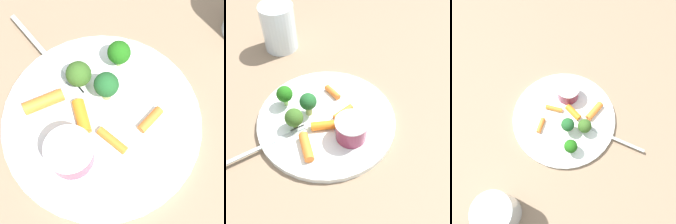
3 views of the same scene
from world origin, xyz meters
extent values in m
plane|color=#866E55|center=(0.00, 0.00, 0.00)|extent=(2.40, 2.40, 0.00)
cylinder|color=white|center=(0.00, 0.00, 0.01)|extent=(0.27, 0.27, 0.01)
cylinder|color=#802B46|center=(0.06, 0.02, 0.03)|extent=(0.06, 0.06, 0.04)
cylinder|color=silver|center=(0.06, 0.02, 0.05)|extent=(0.06, 0.06, 0.00)
cylinder|color=#94AA5E|center=(-0.03, -0.03, 0.02)|extent=(0.01, 0.01, 0.02)
sphere|color=#1E5726|center=(-0.03, -0.03, 0.05)|extent=(0.03, 0.03, 0.03)
cylinder|color=#7FB157|center=(-0.01, -0.06, 0.02)|extent=(0.01, 0.01, 0.01)
sphere|color=#345D20|center=(-0.01, -0.06, 0.04)|extent=(0.03, 0.03, 0.03)
cylinder|color=#90C264|center=(-0.07, -0.06, 0.02)|extent=(0.01, 0.01, 0.02)
sphere|color=#1E6215|center=(-0.07, -0.06, 0.04)|extent=(0.03, 0.03, 0.03)
cylinder|color=orange|center=(0.05, -0.06, 0.02)|extent=(0.06, 0.03, 0.02)
cylinder|color=orange|center=(-0.05, 0.04, 0.02)|extent=(0.04, 0.02, 0.01)
cylinder|color=orange|center=(0.01, 0.03, 0.02)|extent=(0.02, 0.05, 0.01)
cylinder|color=orange|center=(0.02, -0.02, 0.02)|extent=(0.03, 0.05, 0.02)
cube|color=#ADBBB7|center=(0.01, -0.14, 0.01)|extent=(0.02, 0.14, 0.00)
cube|color=#ADBBB7|center=(0.00, -0.06, 0.01)|extent=(0.00, 0.03, 0.00)
cube|color=#ADBBB7|center=(0.00, -0.06, 0.01)|extent=(0.00, 0.03, 0.00)
cube|color=#ADBBB7|center=(0.01, -0.06, 0.01)|extent=(0.00, 0.03, 0.00)
cube|color=#ADBBB7|center=(0.01, -0.06, 0.01)|extent=(0.00, 0.03, 0.00)
camera|label=1|loc=(0.08, 0.14, 0.44)|focal=54.83mm
camera|label=2|loc=(0.33, -0.14, 0.45)|focal=47.04mm
camera|label=3|loc=(-0.21, -0.12, 0.58)|focal=38.07mm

